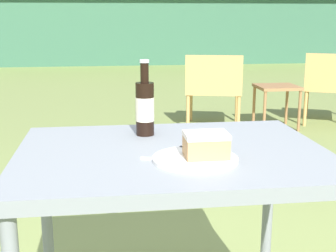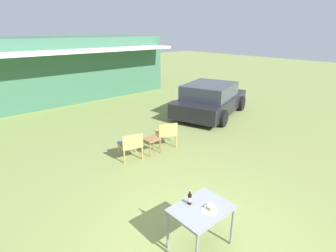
{
  "view_description": "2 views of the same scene",
  "coord_description": "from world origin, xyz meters",
  "px_view_note": "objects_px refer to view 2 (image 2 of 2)",
  "views": [
    {
      "loc": [
        -0.19,
        -1.33,
        1.14
      ],
      "look_at": [
        0.0,
        0.1,
        0.8
      ],
      "focal_mm": 50.0,
      "sensor_mm": 36.0,
      "label": 1
    },
    {
      "loc": [
        -2.62,
        -2.18,
        3.35
      ],
      "look_at": [
        1.78,
        2.8,
        0.9
      ],
      "focal_mm": 28.0,
      "sensor_mm": 36.0,
      "label": 2
    }
  ],
  "objects_px": {
    "parked_car": "(210,100)",
    "wicker_chair_cushioned": "(130,143)",
    "cake_on_plate": "(210,208)",
    "patio_table": "(201,212)",
    "cola_bottle_near": "(190,199)",
    "wicker_chair_plain": "(167,132)",
    "garden_side_table": "(152,141)"
  },
  "relations": [
    {
      "from": "parked_car",
      "to": "wicker_chair_cushioned",
      "type": "distance_m",
      "value": 4.91
    },
    {
      "from": "wicker_chair_cushioned",
      "to": "cake_on_plate",
      "type": "relative_size",
      "value": 3.24
    },
    {
      "from": "patio_table",
      "to": "parked_car",
      "type": "bearing_deg",
      "value": 38.8
    },
    {
      "from": "cake_on_plate",
      "to": "cola_bottle_near",
      "type": "xyz_separation_m",
      "value": [
        -0.13,
        0.31,
        0.07
      ]
    },
    {
      "from": "wicker_chair_plain",
      "to": "cola_bottle_near",
      "type": "relative_size",
      "value": 3.05
    },
    {
      "from": "parked_car",
      "to": "cola_bottle_near",
      "type": "bearing_deg",
      "value": -160.92
    },
    {
      "from": "patio_table",
      "to": "wicker_chair_plain",
      "type": "bearing_deg",
      "value": 56.61
    },
    {
      "from": "wicker_chair_plain",
      "to": "garden_side_table",
      "type": "relative_size",
      "value": 1.72
    },
    {
      "from": "wicker_chair_cushioned",
      "to": "garden_side_table",
      "type": "distance_m",
      "value": 0.66
    },
    {
      "from": "garden_side_table",
      "to": "cola_bottle_near",
      "type": "bearing_deg",
      "value": -117.98
    },
    {
      "from": "wicker_chair_cushioned",
      "to": "wicker_chair_plain",
      "type": "height_order",
      "value": "same"
    },
    {
      "from": "parked_car",
      "to": "garden_side_table",
      "type": "height_order",
      "value": "parked_car"
    },
    {
      "from": "cake_on_plate",
      "to": "cola_bottle_near",
      "type": "height_order",
      "value": "cola_bottle_near"
    },
    {
      "from": "parked_car",
      "to": "wicker_chair_plain",
      "type": "xyz_separation_m",
      "value": [
        -3.47,
        -1.21,
        -0.18
      ]
    },
    {
      "from": "parked_car",
      "to": "garden_side_table",
      "type": "xyz_separation_m",
      "value": [
        -4.11,
        -1.3,
        -0.25
      ]
    },
    {
      "from": "parked_car",
      "to": "wicker_chair_plain",
      "type": "distance_m",
      "value": 3.68
    },
    {
      "from": "wicker_chair_plain",
      "to": "cola_bottle_near",
      "type": "height_order",
      "value": "cola_bottle_near"
    },
    {
      "from": "cake_on_plate",
      "to": "patio_table",
      "type": "bearing_deg",
      "value": 119.11
    },
    {
      "from": "garden_side_table",
      "to": "cola_bottle_near",
      "type": "relative_size",
      "value": 1.78
    },
    {
      "from": "parked_car",
      "to": "patio_table",
      "type": "height_order",
      "value": "parked_car"
    },
    {
      "from": "parked_car",
      "to": "garden_side_table",
      "type": "relative_size",
      "value": 9.52
    },
    {
      "from": "garden_side_table",
      "to": "cake_on_plate",
      "type": "height_order",
      "value": "cake_on_plate"
    },
    {
      "from": "garden_side_table",
      "to": "cola_bottle_near",
      "type": "height_order",
      "value": "cola_bottle_near"
    },
    {
      "from": "parked_car",
      "to": "cake_on_plate",
      "type": "xyz_separation_m",
      "value": [
        -5.61,
        -4.68,
        0.15
      ]
    },
    {
      "from": "wicker_chair_cushioned",
      "to": "cola_bottle_near",
      "type": "bearing_deg",
      "value": 86.67
    },
    {
      "from": "wicker_chair_plain",
      "to": "cake_on_plate",
      "type": "distance_m",
      "value": 4.09
    },
    {
      "from": "wicker_chair_cushioned",
      "to": "patio_table",
      "type": "relative_size",
      "value": 0.83
    },
    {
      "from": "parked_car",
      "to": "cake_on_plate",
      "type": "bearing_deg",
      "value": -158.39
    },
    {
      "from": "wicker_chair_cushioned",
      "to": "cake_on_plate",
      "type": "bearing_deg",
      "value": 90.1
    },
    {
      "from": "cola_bottle_near",
      "to": "wicker_chair_cushioned",
      "type": "bearing_deg",
      "value": 72.76
    },
    {
      "from": "parked_car",
      "to": "cola_bottle_near",
      "type": "relative_size",
      "value": 16.91
    },
    {
      "from": "garden_side_table",
      "to": "wicker_chair_cushioned",
      "type": "bearing_deg",
      "value": 170.55
    }
  ]
}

